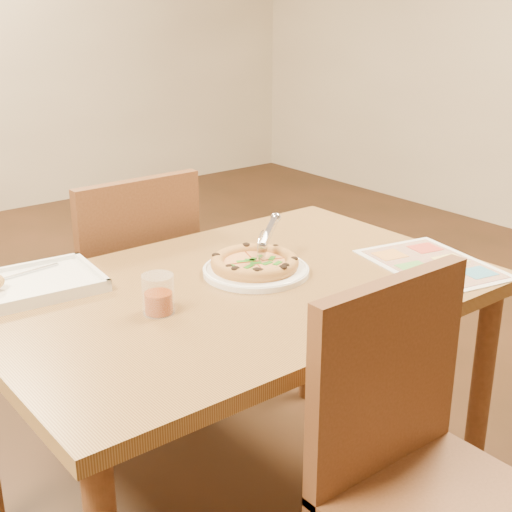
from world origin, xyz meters
TOP-DOWN VIEW (x-y plane):
  - room at (0.00, 0.00)m, footprint 7.00×7.00m
  - dining_table at (0.00, 0.00)m, footprint 1.30×0.85m
  - chair_near at (0.00, -0.60)m, footprint 0.42×0.42m
  - chair_far at (-0.00, 0.60)m, footprint 0.42×0.42m
  - plate at (0.09, 0.04)m, footprint 0.31×0.31m
  - pizza at (0.09, 0.05)m, footprint 0.24×0.24m
  - pizza_cutter at (0.14, 0.06)m, footprint 0.14×0.10m
  - appetizer_tray at (-0.44, 0.30)m, footprint 0.37×0.27m
  - glass_tumbler at (-0.25, -0.02)m, footprint 0.08×0.08m
  - menu at (0.51, -0.22)m, footprint 0.35×0.43m

SIDE VIEW (x-z plane):
  - chair_near at x=0.00m, z-range 0.33..0.80m
  - chair_far at x=0.00m, z-range 0.33..0.80m
  - dining_table at x=0.00m, z-range 0.27..0.99m
  - menu at x=0.51m, z-range 0.72..0.72m
  - plate at x=0.09m, z-range 0.72..0.74m
  - appetizer_tray at x=-0.44m, z-range 0.70..0.76m
  - pizza at x=0.09m, z-range 0.73..0.77m
  - glass_tumbler at x=-0.25m, z-range 0.71..0.81m
  - pizza_cutter at x=0.14m, z-range 0.76..0.86m
  - room at x=0.00m, z-range -2.15..4.85m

